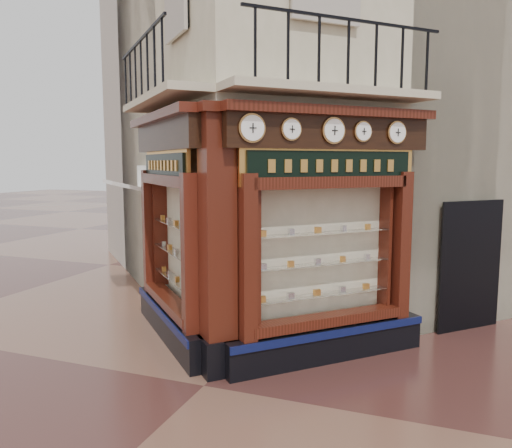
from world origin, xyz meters
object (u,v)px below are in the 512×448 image
at_px(clock_b, 291,129).
at_px(signboard_left, 165,165).
at_px(awning, 129,299).
at_px(clock_a, 252,128).
at_px(clock_c, 333,131).
at_px(clock_e, 397,133).
at_px(corner_pilaster, 218,245).
at_px(clock_d, 363,131).
at_px(signboard_right, 332,166).

distance_m(clock_b, signboard_left, 2.59).
bearing_deg(awning, clock_a, -170.44).
distance_m(clock_c, clock_e, 1.18).
bearing_deg(clock_e, corner_pilaster, 171.54).
xyz_separation_m(clock_d, signboard_left, (-3.33, -0.25, -0.52)).
relative_size(clock_c, signboard_right, 0.18).
distance_m(corner_pilaster, clock_b, 1.98).
relative_size(clock_a, clock_e, 1.12).
distance_m(clock_e, signboard_right, 1.24).
distance_m(clock_c, signboard_right, 0.53).
bearing_deg(clock_e, clock_d, -180.00).
relative_size(corner_pilaster, signboard_left, 2.01).
bearing_deg(awning, clock_c, -156.87).
distance_m(clock_b, signboard_right, 0.94).
xyz_separation_m(corner_pilaster, clock_c, (1.50, 0.89, 1.67)).
height_order(clock_d, signboard_right, clock_d).
bearing_deg(corner_pilaster, signboard_right, -10.25).
relative_size(clock_c, awning, 0.30).
xyz_separation_m(clock_b, clock_c, (0.50, 0.50, 0.00)).
bearing_deg(clock_b, clock_c, -0.00).
distance_m(clock_e, signboard_left, 3.90).
height_order(clock_a, signboard_left, clock_a).
relative_size(clock_a, clock_b, 1.24).
xyz_separation_m(clock_d, signboard_right, (-0.41, -0.25, -0.52)).
xyz_separation_m(clock_e, signboard_left, (-3.79, -0.71, -0.52)).
bearing_deg(clock_d, signboard_right, 166.75).
relative_size(clock_a, clock_c, 1.02).
bearing_deg(clock_a, signboard_left, 107.36).
bearing_deg(clock_a, signboard_right, 4.56).
distance_m(clock_d, signboard_right, 0.71).
relative_size(clock_e, awning, 0.27).
relative_size(clock_d, signboard_left, 0.16).
bearing_deg(signboard_left, clock_e, -124.33).
xyz_separation_m(signboard_left, signboard_right, (2.92, 0.00, -0.00)).
bearing_deg(awning, signboard_left, -176.44).
relative_size(clock_d, awning, 0.24).
distance_m(clock_b, clock_e, 1.89).
bearing_deg(clock_b, signboard_right, 8.14).
relative_size(clock_c, signboard_left, 0.20).
height_order(clock_c, clock_d, clock_c).
bearing_deg(corner_pilaster, clock_b, -23.61).
distance_m(clock_b, clock_c, 0.71).
distance_m(clock_a, clock_d, 1.86).
relative_size(clock_a, signboard_right, 0.18).
xyz_separation_m(clock_a, clock_d, (1.31, 1.31, 0.00)).
height_order(clock_c, clock_e, clock_c).
xyz_separation_m(corner_pilaster, awning, (-3.68, 2.97, -1.95)).
distance_m(corner_pilaster, clock_e, 3.35).
bearing_deg(clock_a, corner_pilaster, 130.46).
bearing_deg(clock_b, clock_a, 180.00).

